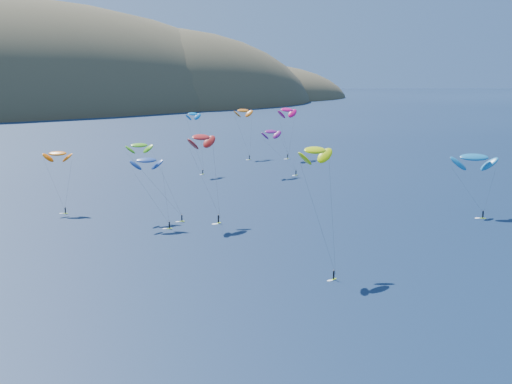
{
  "coord_description": "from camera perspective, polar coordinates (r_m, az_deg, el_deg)",
  "views": [
    {
      "loc": [
        -95.55,
        -56.07,
        39.04
      ],
      "look_at": [
        -7.2,
        80.0,
        9.0
      ],
      "focal_mm": 50.0,
      "sensor_mm": 36.0,
      "label": 1
    }
  ],
  "objects": [
    {
      "name": "kitesurfer_4",
      "position": [
        251.19,
        -5.06,
        6.23
      ],
      "size": [
        7.77,
        9.26,
        22.58
      ],
      "rotation": [
        0.0,
        0.0,
        0.39
      ],
      "color": "#B9FD1C",
      "rests_on": "ground"
    },
    {
      "name": "kitesurfer_3",
      "position": [
        181.37,
        -9.32,
        3.69
      ],
      "size": [
        9.83,
        14.11,
        19.92
      ],
      "rotation": [
        0.0,
        0.0,
        -0.16
      ],
      "color": "#B9FD1C",
      "rests_on": "ground"
    },
    {
      "name": "kitesurfer_8",
      "position": [
        289.83,
        2.49,
        6.59
      ],
      "size": [
        11.73,
        8.46,
        22.37
      ],
      "rotation": [
        0.0,
        0.0,
        0.31
      ],
      "color": "#B9FD1C",
      "rests_on": "ground"
    },
    {
      "name": "kitesurfer_1",
      "position": [
        193.88,
        -15.6,
        2.98
      ],
      "size": [
        7.99,
        9.69,
        17.06
      ],
      "rotation": [
        0.0,
        0.0,
        -0.59
      ],
      "color": "#B9FD1C",
      "rests_on": "ground"
    },
    {
      "name": "kitesurfer_9",
      "position": [
        174.68,
        -4.41,
        4.38
      ],
      "size": [
        10.08,
        10.02,
        23.15
      ],
      "rotation": [
        0.0,
        0.0,
        0.39
      ],
      "color": "#B9FD1C",
      "rests_on": "ground"
    },
    {
      "name": "kitesurfer_11",
      "position": [
        291.81,
        -1.03,
        6.53
      ],
      "size": [
        9.2,
        12.0,
        21.38
      ],
      "rotation": [
        0.0,
        0.0,
        0.1
      ],
      "color": "#B9FD1C",
      "rests_on": "ground"
    },
    {
      "name": "kitesurfer_2",
      "position": [
        135.15,
        4.75,
        3.34
      ],
      "size": [
        9.24,
        13.09,
        24.73
      ],
      "rotation": [
        0.0,
        0.0,
        0.23
      ],
      "color": "#B9FD1C",
      "rests_on": "ground"
    },
    {
      "name": "kitesurfer_10",
      "position": [
        172.77,
        -8.77,
        2.52
      ],
      "size": [
        8.18,
        11.43,
        17.56
      ],
      "rotation": [
        0.0,
        0.0,
        -0.37
      ],
      "color": "#B9FD1C",
      "rests_on": "ground"
    },
    {
      "name": "kitesurfer_5",
      "position": [
        191.53,
        17.05,
        2.67
      ],
      "size": [
        11.86,
        12.73,
        17.66
      ],
      "rotation": [
        0.0,
        0.0,
        -0.71
      ],
      "color": "#B9FD1C",
      "rests_on": "ground"
    },
    {
      "name": "kitesurfer_6",
      "position": [
        245.77,
        1.22,
        4.84
      ],
      "size": [
        11.27,
        9.33,
        17.22
      ],
      "rotation": [
        0.0,
        0.0,
        0.17
      ],
      "color": "#B9FD1C",
      "rests_on": "ground"
    }
  ]
}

